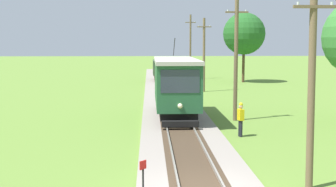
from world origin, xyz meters
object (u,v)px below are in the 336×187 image
(red_tram, at_px, (176,85))
(utility_pole_mid, at_px, (204,54))
(utility_pole_far, at_px, (190,46))
(utility_pole_near_tram, at_px, (236,58))
(track_worker, at_px, (241,118))
(trackside_signal_marker, at_px, (143,176))
(gravel_pile, at_px, (192,76))
(tree_left_far, at_px, (244,34))
(freight_car, at_px, (163,69))
(utility_pole_foreground, at_px, (312,84))

(red_tram, height_order, utility_pole_mid, utility_pole_mid)
(utility_pole_far, bearing_deg, utility_pole_near_tram, -90.00)
(track_worker, bearing_deg, trackside_signal_marker, 47.80)
(gravel_pile, distance_m, tree_left_far, 8.05)
(track_worker, distance_m, tree_left_far, 30.50)
(utility_pole_near_tram, distance_m, gravel_pile, 26.07)
(utility_pole_mid, distance_m, track_worker, 20.22)
(freight_car, height_order, utility_pole_foreground, utility_pole_foreground)
(utility_pole_far, height_order, track_worker, utility_pole_far)
(track_worker, relative_size, tree_left_far, 0.22)
(utility_pole_foreground, distance_m, utility_pole_mid, 27.83)
(freight_car, relative_size, tree_left_far, 0.63)
(red_tram, distance_m, freight_car, 25.21)
(freight_car, xyz_separation_m, utility_pole_foreground, (3.67, -38.20, 1.95))
(utility_pole_near_tram, bearing_deg, gravel_pile, 90.34)
(red_tram, height_order, trackside_signal_marker, red_tram)
(utility_pole_far, distance_m, gravel_pile, 5.00)
(utility_pole_foreground, xyz_separation_m, gravel_pile, (-0.15, 38.24, -2.84))
(trackside_signal_marker, bearing_deg, freight_car, 87.26)
(utility_pole_mid, bearing_deg, trackside_signal_marker, -100.99)
(red_tram, bearing_deg, gravel_pile, 82.07)
(trackside_signal_marker, bearing_deg, utility_pole_mid, 79.01)
(utility_pole_foreground, bearing_deg, red_tram, 105.76)
(utility_pole_foreground, bearing_deg, utility_pole_mid, 90.00)
(utility_pole_mid, xyz_separation_m, tree_left_far, (5.97, 9.36, 2.12))
(utility_pole_mid, bearing_deg, freight_car, 109.49)
(track_worker, xyz_separation_m, tree_left_far, (6.59, 29.39, 4.81))
(freight_car, bearing_deg, utility_pole_far, 43.84)
(freight_car, relative_size, utility_pole_mid, 0.73)
(red_tram, xyz_separation_m, freight_car, (-0.00, 25.20, -0.64))
(trackside_signal_marker, bearing_deg, utility_pole_far, 82.56)
(utility_pole_foreground, relative_size, trackside_signal_marker, 5.78)
(trackside_signal_marker, height_order, gravel_pile, gravel_pile)
(utility_pole_foreground, xyz_separation_m, tree_left_far, (5.97, 37.19, 2.28))
(utility_pole_mid, bearing_deg, gravel_pile, 90.85)
(gravel_pile, bearing_deg, utility_pole_near_tram, -89.66)
(red_tram, xyz_separation_m, trackside_signal_marker, (-1.86, -13.64, -1.53))
(utility_pole_near_tram, bearing_deg, red_tram, 170.25)
(utility_pole_near_tram, distance_m, utility_pole_far, 29.36)
(trackside_signal_marker, xyz_separation_m, track_worker, (4.90, 8.44, 0.32))
(red_tram, distance_m, track_worker, 6.14)
(gravel_pile, height_order, track_worker, track_worker)
(utility_pole_near_tram, xyz_separation_m, tree_left_far, (5.97, 24.82, 1.91))
(freight_car, height_order, trackside_signal_marker, freight_car)
(gravel_pile, bearing_deg, utility_pole_foreground, -89.77)
(trackside_signal_marker, height_order, tree_left_far, tree_left_far)
(gravel_pile, bearing_deg, utility_pole_far, 87.48)
(freight_car, height_order, gravel_pile, freight_car)
(freight_car, bearing_deg, red_tram, -89.99)
(utility_pole_mid, distance_m, gravel_pile, 10.83)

